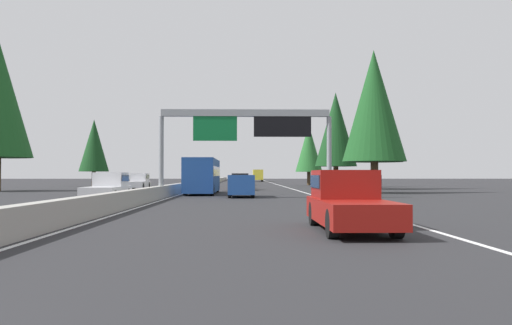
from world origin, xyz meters
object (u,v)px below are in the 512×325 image
(pickup_far_center, at_px, (348,200))
(conifer_right_far, at_px, (336,130))
(minivan_mid_left, at_px, (241,185))
(sedan_distant_a, at_px, (243,181))
(conifer_right_near, at_px, (374,106))
(conifer_right_distant, at_px, (309,148))
(box_truck_near_center, at_px, (258,175))
(sign_gantry_overhead, at_px, (248,128))
(sedan_near_right, at_px, (240,183))
(oncoming_far, at_px, (139,182))
(bus_mid_right, at_px, (203,175))
(conifer_right_mid, at_px, (375,114))
(oncoming_near, at_px, (109,187))
(pickup_far_left, at_px, (240,182))
(sedan_distant_b, at_px, (243,181))
(conifer_left_mid, at_px, (94,146))

(pickup_far_center, bearing_deg, conifer_right_far, -9.59)
(conifer_right_far, bearing_deg, pickup_far_center, 170.41)
(conifer_right_far, bearing_deg, minivan_mid_left, 157.88)
(sedan_distant_a, height_order, conifer_right_near, conifer_right_near)
(sedan_distant_a, distance_m, conifer_right_distant, 12.19)
(box_truck_near_center, bearing_deg, sign_gantry_overhead, 178.04)
(conifer_right_distant, bearing_deg, sedan_near_right, 148.81)
(sedan_distant_a, distance_m, oncoming_far, 25.14)
(bus_mid_right, distance_m, sedan_distant_a, 36.21)
(sedan_near_right, xyz_separation_m, conifer_right_mid, (-5.40, -16.03, 8.18))
(bus_mid_right, relative_size, conifer_right_far, 0.88)
(oncoming_near, distance_m, conifer_right_mid, 37.62)
(sedan_near_right, distance_m, pickup_far_left, 8.73)
(sedan_distant_b, distance_m, conifer_right_near, 44.83)
(sedan_distant_b, xyz_separation_m, conifer_right_far, (-19.36, -12.79, 7.22))
(sedan_distant_b, relative_size, oncoming_far, 0.79)
(sedan_distant_a, bearing_deg, sedan_near_right, 178.73)
(minivan_mid_left, relative_size, sedan_distant_b, 1.14)
(pickup_far_center, height_order, box_truck_near_center, box_truck_near_center)
(sign_gantry_overhead, xyz_separation_m, pickup_far_center, (-22.17, -2.95, -4.25))
(pickup_far_left, bearing_deg, sedan_distant_a, -0.68)
(oncoming_far, bearing_deg, conifer_right_near, 62.15)
(sedan_distant_b, bearing_deg, box_truck_near_center, -5.33)
(sedan_distant_b, bearing_deg, minivan_mid_left, -179.97)
(sign_gantry_overhead, relative_size, box_truck_near_center, 1.49)
(bus_mid_right, distance_m, conifer_left_mid, 36.92)
(pickup_far_left, bearing_deg, conifer_left_mid, 47.14)
(sedan_near_right, distance_m, oncoming_near, 34.01)
(bus_mid_right, xyz_separation_m, minivan_mid_left, (-7.19, -3.51, -0.77))
(sedan_near_right, xyz_separation_m, conifer_right_far, (4.37, -13.07, 7.22))
(bus_mid_right, relative_size, oncoming_near, 2.05)
(box_truck_near_center, xyz_separation_m, conifer_right_far, (-58.27, -9.16, 6.29))
(box_truck_near_center, height_order, sedan_distant_b, box_truck_near_center)
(minivan_mid_left, relative_size, conifer_right_distant, 0.50)
(sedan_distant_a, xyz_separation_m, conifer_right_near, (-34.89, -12.23, 7.44))
(sedan_distant_b, bearing_deg, oncoming_far, 157.89)
(pickup_far_center, relative_size, sedan_distant_a, 1.27)
(oncoming_far, xyz_separation_m, conifer_right_mid, (0.47, -27.78, 7.95))
(bus_mid_right, height_order, conifer_right_near, conifer_right_near)
(bus_mid_right, height_order, minivan_mid_left, bus_mid_right)
(sedan_distant_a, bearing_deg, conifer_right_near, -160.68)
(sign_gantry_overhead, height_order, oncoming_near, sign_gantry_overhead)
(minivan_mid_left, distance_m, oncoming_far, 24.36)
(minivan_mid_left, bearing_deg, bus_mid_right, 26.01)
(pickup_far_left, distance_m, conifer_right_mid, 18.15)
(box_truck_near_center, relative_size, oncoming_near, 1.52)
(sedan_distant_b, bearing_deg, conifer_right_near, -163.83)
(pickup_far_center, xyz_separation_m, conifer_left_mid, (62.59, 25.65, 5.15))
(minivan_mid_left, distance_m, sedan_distant_a, 43.21)
(box_truck_near_center, relative_size, conifer_right_near, 0.64)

